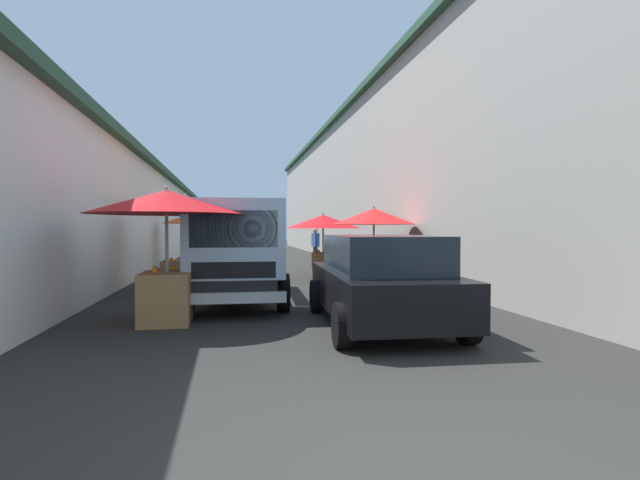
{
  "coord_description": "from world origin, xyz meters",
  "views": [
    {
      "loc": [
        -2.46,
        1.17,
        1.56
      ],
      "look_at": [
        7.19,
        -0.68,
        1.32
      ],
      "focal_mm": 26.1,
      "sensor_mm": 36.0,
      "label": 1
    }
  ],
  "objects_px": {
    "fruit_stall_mid_lane": "(166,221)",
    "fruit_stall_far_left": "(375,224)",
    "fruit_stall_near_right": "(192,227)",
    "vendor_in_shade": "(315,244)",
    "fruit_stall_near_left": "(184,216)",
    "hatchback_car": "(380,280)",
    "vendor_by_crates": "(195,248)",
    "fruit_stall_far_right": "(323,228)",
    "delivery_truck": "(237,255)",
    "plastic_stool": "(172,268)"
  },
  "relations": [
    {
      "from": "hatchback_car",
      "to": "plastic_stool",
      "type": "xyz_separation_m",
      "value": [
        8.11,
        4.17,
        -0.41
      ]
    },
    {
      "from": "delivery_truck",
      "to": "vendor_in_shade",
      "type": "relative_size",
      "value": 3.16
    },
    {
      "from": "vendor_in_shade",
      "to": "plastic_stool",
      "type": "relative_size",
      "value": 3.63
    },
    {
      "from": "vendor_in_shade",
      "to": "fruit_stall_far_left",
      "type": "bearing_deg",
      "value": -176.87
    },
    {
      "from": "delivery_truck",
      "to": "fruit_stall_mid_lane",
      "type": "bearing_deg",
      "value": 137.42
    },
    {
      "from": "fruit_stall_near_left",
      "to": "fruit_stall_far_left",
      "type": "bearing_deg",
      "value": -88.66
    },
    {
      "from": "fruit_stall_near_right",
      "to": "vendor_in_shade",
      "type": "distance_m",
      "value": 5.19
    },
    {
      "from": "fruit_stall_near_right",
      "to": "vendor_in_shade",
      "type": "bearing_deg",
      "value": -77.7
    },
    {
      "from": "fruit_stall_mid_lane",
      "to": "delivery_truck",
      "type": "height_order",
      "value": "fruit_stall_mid_lane"
    },
    {
      "from": "fruit_stall_mid_lane",
      "to": "vendor_by_crates",
      "type": "xyz_separation_m",
      "value": [
        7.58,
        0.12,
        -0.76
      ]
    },
    {
      "from": "hatchback_car",
      "to": "fruit_stall_near_right",
      "type": "bearing_deg",
      "value": 18.42
    },
    {
      "from": "vendor_in_shade",
      "to": "plastic_stool",
      "type": "height_order",
      "value": "vendor_in_shade"
    },
    {
      "from": "fruit_stall_mid_lane",
      "to": "fruit_stall_far_left",
      "type": "height_order",
      "value": "fruit_stall_mid_lane"
    },
    {
      "from": "fruit_stall_mid_lane",
      "to": "fruit_stall_far_right",
      "type": "relative_size",
      "value": 1.03
    },
    {
      "from": "hatchback_car",
      "to": "vendor_by_crates",
      "type": "height_order",
      "value": "vendor_by_crates"
    },
    {
      "from": "fruit_stall_near_left",
      "to": "vendor_in_shade",
      "type": "height_order",
      "value": "fruit_stall_near_left"
    },
    {
      "from": "fruit_stall_mid_lane",
      "to": "hatchback_car",
      "type": "distance_m",
      "value": 3.67
    },
    {
      "from": "fruit_stall_far_left",
      "to": "hatchback_car",
      "type": "bearing_deg",
      "value": 163.43
    },
    {
      "from": "hatchback_car",
      "to": "fruit_stall_far_left",
      "type": "bearing_deg",
      "value": -16.57
    },
    {
      "from": "fruit_stall_mid_lane",
      "to": "fruit_stall_far_right",
      "type": "distance_m",
      "value": 7.85
    },
    {
      "from": "fruit_stall_far_left",
      "to": "fruit_stall_near_left",
      "type": "xyz_separation_m",
      "value": [
        -0.12,
        5.13,
        0.19
      ]
    },
    {
      "from": "fruit_stall_far_left",
      "to": "fruit_stall_near_left",
      "type": "distance_m",
      "value": 5.14
    },
    {
      "from": "plastic_stool",
      "to": "fruit_stall_far_right",
      "type": "bearing_deg",
      "value": -94.23
    },
    {
      "from": "hatchback_car",
      "to": "delivery_truck",
      "type": "relative_size",
      "value": 0.8
    },
    {
      "from": "fruit_stall_near_left",
      "to": "fruit_stall_far_right",
      "type": "bearing_deg",
      "value": -59.2
    },
    {
      "from": "hatchback_car",
      "to": "delivery_truck",
      "type": "height_order",
      "value": "delivery_truck"
    },
    {
      "from": "fruit_stall_far_right",
      "to": "plastic_stool",
      "type": "distance_m",
      "value": 4.96
    },
    {
      "from": "fruit_stall_near_right",
      "to": "vendor_in_shade",
      "type": "relative_size",
      "value": 1.49
    },
    {
      "from": "delivery_truck",
      "to": "vendor_in_shade",
      "type": "distance_m",
      "value": 10.82
    },
    {
      "from": "fruit_stall_far_right",
      "to": "fruit_stall_near_right",
      "type": "height_order",
      "value": "fruit_stall_near_right"
    },
    {
      "from": "fruit_stall_mid_lane",
      "to": "plastic_stool",
      "type": "xyz_separation_m",
      "value": [
        7.09,
        0.77,
        -1.36
      ]
    },
    {
      "from": "fruit_stall_mid_lane",
      "to": "plastic_stool",
      "type": "bearing_deg",
      "value": 6.2
    },
    {
      "from": "fruit_stall_near_left",
      "to": "fruit_stall_near_right",
      "type": "xyz_separation_m",
      "value": [
        6.16,
        0.29,
        -0.27
      ]
    },
    {
      "from": "fruit_stall_far_right",
      "to": "delivery_truck",
      "type": "relative_size",
      "value": 0.5
    },
    {
      "from": "fruit_stall_mid_lane",
      "to": "fruit_stall_near_left",
      "type": "relative_size",
      "value": 0.98
    },
    {
      "from": "fruit_stall_near_left",
      "to": "hatchback_car",
      "type": "distance_m",
      "value": 6.45
    },
    {
      "from": "delivery_truck",
      "to": "vendor_in_shade",
      "type": "height_order",
      "value": "delivery_truck"
    },
    {
      "from": "fruit_stall_near_left",
      "to": "hatchback_car",
      "type": "height_order",
      "value": "fruit_stall_near_left"
    },
    {
      "from": "fruit_stall_far_right",
      "to": "vendor_in_shade",
      "type": "height_order",
      "value": "fruit_stall_far_right"
    },
    {
      "from": "fruit_stall_near_left",
      "to": "fruit_stall_far_right",
      "type": "relative_size",
      "value": 1.06
    },
    {
      "from": "fruit_stall_far_left",
      "to": "vendor_in_shade",
      "type": "distance_m",
      "value": 7.19
    },
    {
      "from": "fruit_stall_far_left",
      "to": "plastic_stool",
      "type": "height_order",
      "value": "fruit_stall_far_left"
    },
    {
      "from": "fruit_stall_mid_lane",
      "to": "vendor_in_shade",
      "type": "bearing_deg",
      "value": -21.83
    },
    {
      "from": "delivery_truck",
      "to": "vendor_in_shade",
      "type": "bearing_deg",
      "value": -18.58
    },
    {
      "from": "fruit_stall_mid_lane",
      "to": "vendor_in_shade",
      "type": "xyz_separation_m",
      "value": [
        11.53,
        -4.62,
        -0.78
      ]
    },
    {
      "from": "delivery_truck",
      "to": "hatchback_car",
      "type": "bearing_deg",
      "value": -135.66
    },
    {
      "from": "fruit_stall_far_left",
      "to": "vendor_by_crates",
      "type": "distance_m",
      "value": 6.08
    },
    {
      "from": "fruit_stall_near_left",
      "to": "vendor_in_shade",
      "type": "relative_size",
      "value": 1.68
    },
    {
      "from": "fruit_stall_near_left",
      "to": "fruit_stall_far_right",
      "type": "xyz_separation_m",
      "value": [
        2.47,
        -4.14,
        -0.28
      ]
    },
    {
      "from": "hatchback_car",
      "to": "delivery_truck",
      "type": "distance_m",
      "value": 3.21
    }
  ]
}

